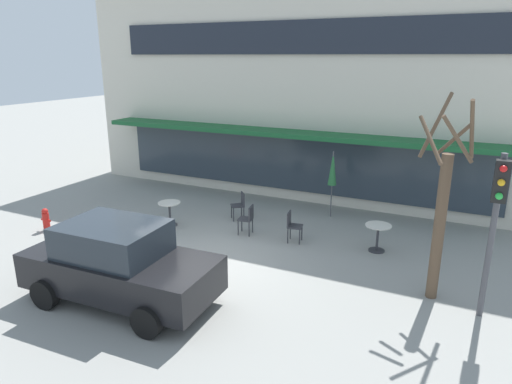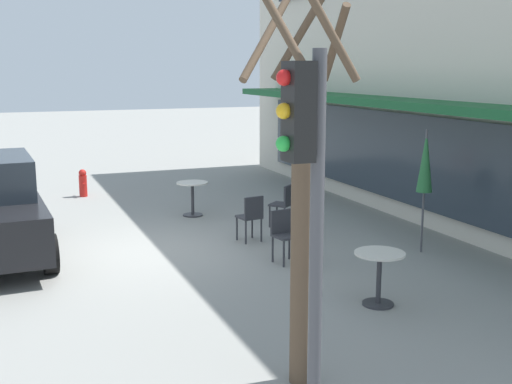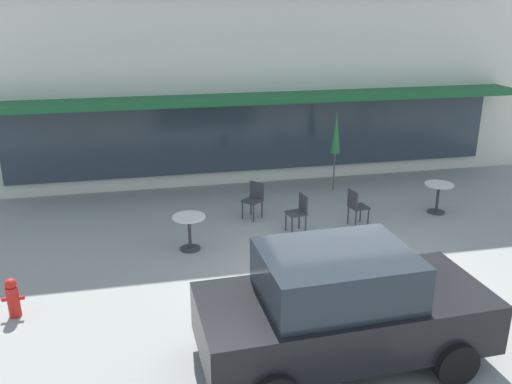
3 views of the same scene
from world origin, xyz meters
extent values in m
plane|color=gray|center=(0.00, 0.00, 0.00)|extent=(80.00, 80.00, 0.00)
cube|color=beige|center=(0.00, 10.00, 3.97)|extent=(17.42, 8.00, 7.95)
cube|color=#19592D|center=(0.00, 5.45, 2.55)|extent=(14.81, 1.10, 0.16)
cube|color=#2D3842|center=(0.00, 5.94, 1.35)|extent=(13.94, 0.10, 1.90)
cylinder|color=#333338|center=(3.82, 2.67, 0.01)|extent=(0.44, 0.44, 0.03)
cylinder|color=#333338|center=(3.82, 2.67, 0.38)|extent=(0.07, 0.07, 0.70)
cylinder|color=silver|center=(3.82, 2.67, 0.74)|extent=(0.70, 0.70, 0.03)
cylinder|color=#333338|center=(-2.45, 1.83, 0.01)|extent=(0.44, 0.44, 0.03)
cylinder|color=#333338|center=(-2.45, 1.83, 0.38)|extent=(0.07, 0.07, 0.70)
cylinder|color=silver|center=(-2.45, 1.83, 0.74)|extent=(0.70, 0.70, 0.03)
cylinder|color=#4C4C51|center=(1.86, 4.81, 1.10)|extent=(0.04, 0.04, 2.20)
cone|color=#286B38|center=(1.86, 4.81, 1.65)|extent=(0.28, 0.28, 1.10)
cylinder|color=#333338|center=(-0.13, 2.02, 0.23)|extent=(0.04, 0.04, 0.45)
cylinder|color=#333338|center=(-0.18, 2.36, 0.23)|extent=(0.04, 0.04, 0.45)
cylinder|color=#333338|center=(0.21, 2.08, 0.23)|extent=(0.04, 0.04, 0.45)
cylinder|color=#333338|center=(0.15, 2.41, 0.23)|extent=(0.04, 0.04, 0.45)
cube|color=#333338|center=(0.01, 2.22, 0.47)|extent=(0.46, 0.46, 0.04)
cube|color=#333338|center=(0.19, 2.25, 0.69)|extent=(0.10, 0.40, 0.40)
cylinder|color=#333338|center=(1.70, 2.49, 0.23)|extent=(0.04, 0.04, 0.45)
cylinder|color=#333338|center=(1.76, 2.15, 0.23)|extent=(0.04, 0.04, 0.45)
cylinder|color=#333338|center=(1.37, 2.43, 0.23)|extent=(0.04, 0.04, 0.45)
cylinder|color=#333338|center=(1.42, 2.10, 0.23)|extent=(0.04, 0.04, 0.45)
cube|color=#333338|center=(1.56, 2.29, 0.47)|extent=(0.46, 0.46, 0.04)
cube|color=#333338|center=(1.39, 2.26, 0.69)|extent=(0.10, 0.40, 0.40)
cylinder|color=#333338|center=(-0.81, 3.00, 0.23)|extent=(0.04, 0.04, 0.45)
cylinder|color=#333338|center=(-1.03, 3.26, 0.23)|extent=(0.04, 0.04, 0.45)
cylinder|color=#333338|center=(-0.55, 3.22, 0.23)|extent=(0.04, 0.04, 0.45)
cylinder|color=#333338|center=(-0.78, 3.48, 0.23)|extent=(0.04, 0.04, 0.45)
cube|color=#333338|center=(-0.79, 3.24, 0.47)|extent=(0.56, 0.56, 0.04)
cube|color=#333338|center=(-0.66, 3.35, 0.69)|extent=(0.29, 0.33, 0.40)
cube|color=black|center=(-0.61, -2.40, 0.70)|extent=(4.27, 1.96, 0.76)
cube|color=#232B33|center=(-0.76, -2.40, 1.42)|extent=(2.16, 1.68, 0.68)
cylinder|color=black|center=(0.65, -1.45, 0.32)|extent=(0.65, 0.24, 0.64)
cylinder|color=black|center=(0.72, -3.25, 0.32)|extent=(0.65, 0.24, 0.64)
cylinder|color=black|center=(-1.95, -1.55, 0.32)|extent=(0.65, 0.24, 0.64)
cylinder|color=red|center=(-5.59, -0.16, 0.28)|extent=(0.20, 0.20, 0.55)
sphere|color=red|center=(-5.59, -0.16, 0.61)|extent=(0.19, 0.19, 0.19)
cylinder|color=red|center=(-5.72, -0.16, 0.33)|extent=(0.10, 0.07, 0.07)
cylinder|color=red|center=(-5.46, -0.16, 0.33)|extent=(0.10, 0.07, 0.07)
camera|label=1|loc=(5.84, -9.12, 5.13)|focal=32.00mm
camera|label=2|loc=(11.04, -2.07, 3.24)|focal=45.00mm
camera|label=3|loc=(-3.28, -8.77, 5.04)|focal=38.00mm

